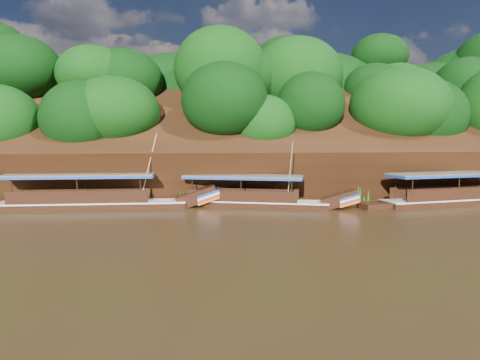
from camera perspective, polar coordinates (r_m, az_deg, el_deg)
The scene contains 6 objects.
ground at distance 25.35m, azimuth 5.70°, elevation -5.90°, with size 160.00×160.00×0.00m, color black.
riverbank at distance 47.41m, azimuth 0.00°, elevation 1.80°, with size 120.00×30.06×19.40m.
boat_0 at distance 37.86m, azimuth 25.79°, elevation -1.82°, with size 14.17×4.50×6.00m.
boat_1 at distance 32.70m, azimuth 2.65°, elevation -2.40°, with size 12.53×5.25×4.94m.
boat_2 at distance 33.41m, azimuth -16.22°, elevation -2.37°, with size 15.00×2.50×5.54m.
reeds at distance 34.14m, azimuth -0.55°, elevation -1.42°, with size 49.39×2.39×2.06m.
Camera 1 is at (-5.19, -24.29, 5.06)m, focal length 35.00 mm.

